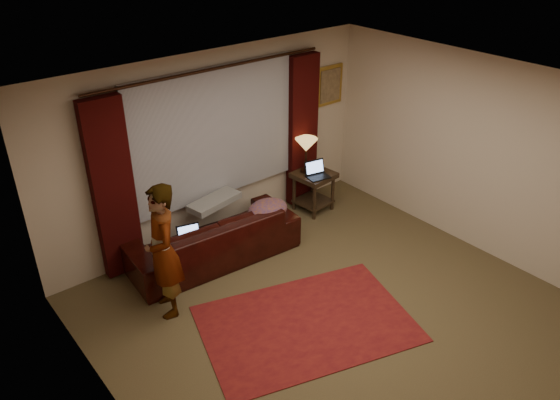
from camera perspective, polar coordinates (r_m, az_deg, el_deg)
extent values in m
cube|color=brown|center=(6.46, 6.19, -12.15)|extent=(5.00, 5.00, 0.01)
cube|color=silver|center=(5.15, 7.72, 10.30)|extent=(5.00, 5.00, 0.02)
cube|color=beige|center=(7.43, -6.98, 5.55)|extent=(5.00, 0.02, 2.60)
cube|color=beige|center=(4.55, -16.42, -12.44)|extent=(0.02, 5.00, 2.60)
cube|color=beige|center=(7.52, 20.43, 4.16)|extent=(0.02, 5.00, 2.60)
cube|color=#97989F|center=(7.31, -6.81, 6.85)|extent=(2.50, 0.05, 1.80)
cube|color=black|center=(6.80, -17.04, 0.97)|extent=(0.50, 0.14, 2.30)
cube|color=black|center=(8.23, 2.34, 7.20)|extent=(0.50, 0.14, 2.30)
cylinder|color=black|center=(6.99, -7.01, 13.43)|extent=(0.04, 0.04, 3.40)
cube|color=#B28A33|center=(8.48, 5.17, 11.86)|extent=(0.50, 0.04, 0.60)
imported|color=black|center=(7.17, -7.11, -3.04)|extent=(2.33, 1.14, 0.91)
cube|color=gray|center=(7.26, -6.97, 1.55)|extent=(0.80, 0.44, 0.09)
ellipsoid|color=brown|center=(7.30, -1.30, -1.05)|extent=(0.64, 0.53, 0.24)
cube|color=maroon|center=(6.34, 2.78, -12.77)|extent=(2.68, 2.17, 0.01)
cube|color=black|center=(8.34, 3.51, 0.90)|extent=(0.59, 0.59, 0.62)
imported|color=gray|center=(6.18, -12.12, -5.30)|extent=(0.59, 0.59, 1.62)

